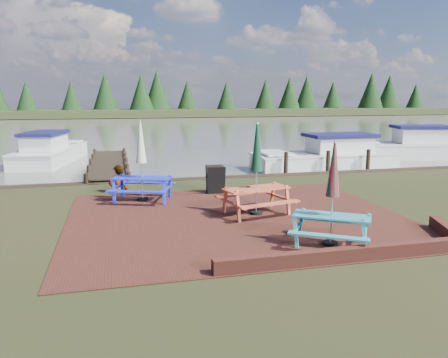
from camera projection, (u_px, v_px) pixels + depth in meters
name	position (u px, v px, depth m)	size (l,w,h in m)	color
ground	(249.00, 229.00, 10.91)	(120.00, 120.00, 0.00)	black
paving	(238.00, 218.00, 11.86)	(9.00, 7.50, 0.02)	#3C1A13
brick_wall	(381.00, 248.00, 9.08)	(6.21, 1.79, 0.30)	#4C1E16
water	(146.00, 128.00, 46.19)	(120.00, 60.00, 0.02)	#4D4A42
far_treeline	(133.00, 96.00, 73.23)	(120.00, 10.00, 8.10)	black
picnic_table_teal	(332.00, 211.00, 9.53)	(2.19, 2.14, 2.30)	teal
picnic_table_red	(257.00, 183.00, 12.07)	(2.15, 2.00, 2.54)	#B54A2E
picnic_table_blue	(142.00, 174.00, 13.65)	(2.25, 2.13, 2.52)	#1925C1
chalkboard	(215.00, 179.00, 14.74)	(0.61, 0.61, 0.96)	black
jetty	(109.00, 163.00, 20.81)	(1.76, 9.08, 1.00)	black
boat_jetty	(50.00, 153.00, 22.89)	(3.40, 6.72, 1.86)	beige
boat_near	(327.00, 158.00, 21.01)	(6.88, 2.41, 1.86)	beige
boat_far	(409.00, 148.00, 24.69)	(6.90, 3.83, 2.04)	beige
person	(118.00, 165.00, 14.95)	(0.69, 0.45, 1.88)	gray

